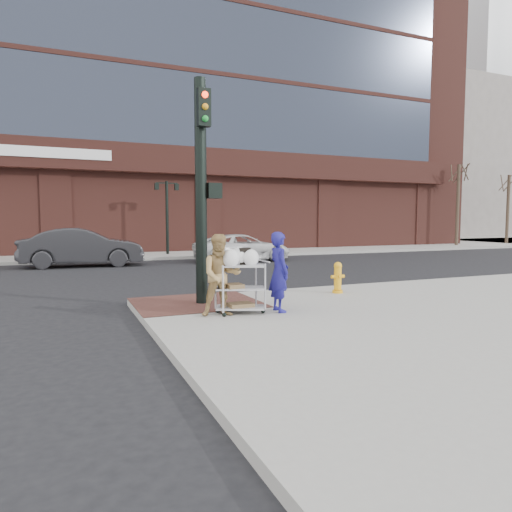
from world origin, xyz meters
name	(u,v)px	position (x,y,z in m)	size (l,w,h in m)	color
ground	(235,315)	(0.00, 0.00, 0.00)	(220.00, 220.00, 0.00)	black
sidewalk_far	(240,240)	(12.50, 32.00, 0.07)	(65.00, 36.00, 0.15)	gray
brick_curb_ramp	(197,302)	(-0.60, 0.90, 0.16)	(2.80, 2.40, 0.01)	#4A2923
bank_building	(162,78)	(5.00, 31.00, 14.15)	(42.00, 26.00, 28.00)	#582922
filler_block	(419,166)	(40.00, 38.00, 9.00)	(14.00, 20.00, 18.00)	slate
bare_tree_a	(459,163)	(24.00, 16.50, 6.27)	(1.80, 1.80, 7.20)	#382B21
bare_tree_b	(509,173)	(30.00, 17.00, 5.79)	(1.80, 1.80, 6.70)	#382B21
lamp_post	(167,209)	(2.00, 16.00, 2.62)	(1.32, 0.22, 4.00)	black
traffic_signal_pole	(202,185)	(-0.48, 0.77, 2.83)	(0.61, 0.51, 5.00)	black
woman_blue	(279,272)	(0.71, -0.73, 0.98)	(0.60, 0.40, 1.65)	navy
pedestrian_tan	(221,275)	(-0.54, -0.67, 0.96)	(0.79, 0.61, 1.62)	tan
sedan_dark	(83,247)	(-2.56, 12.16, 0.84)	(1.78, 5.11, 1.69)	black
minivan_white	(243,248)	(4.82, 11.78, 0.67)	(2.22, 4.81, 1.34)	silver
utility_cart	(240,284)	(-0.10, -0.58, 0.76)	(1.09, 0.85, 1.34)	#ADADB3
fire_hydrant	(338,277)	(3.16, 0.83, 0.56)	(0.38, 0.27, 0.81)	#F7AB14
newsbox_blue	(38,249)	(-4.46, 15.51, 0.60)	(0.38, 0.34, 0.90)	#1940A8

